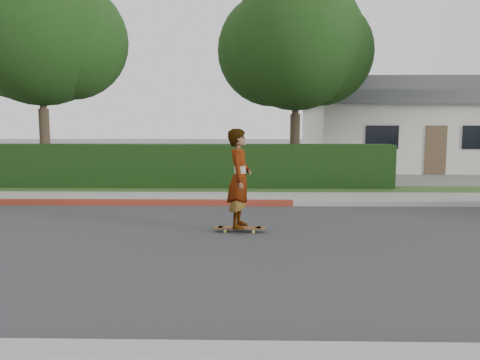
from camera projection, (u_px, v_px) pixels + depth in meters
The scene contains 13 objects.
ground at pixel (258, 246), 8.35m from camera, with size 120.00×120.00×0.00m, color slate.
road at pixel (258, 245), 8.35m from camera, with size 60.00×8.00×0.01m, color #2D2D30.
curb_near at pixel (265, 353), 4.27m from camera, with size 60.00×0.20×0.15m, color #9E9E99.
curb_far at pixel (255, 203), 12.41m from camera, with size 60.00×0.20×0.15m, color #9E9E99.
curb_red_section at pixel (69, 202), 12.52m from camera, with size 12.00×0.21×0.15m, color maroon.
sidewalk_far at pixel (255, 198), 13.31m from camera, with size 60.00×1.60×0.12m, color gray.
planting_strip at pixel (254, 191), 14.90m from camera, with size 60.00×1.60×0.10m, color #2D4C1E.
hedge at pixel (164, 167), 15.47m from camera, with size 15.00×1.00×1.50m, color black.
tree_left at pixel (42, 36), 16.51m from camera, with size 5.99×5.21×8.00m.
tree_center at pixel (295, 48), 16.86m from camera, with size 5.66×4.84×7.44m.
house at pixel (410, 125), 23.81m from camera, with size 10.60×8.60×4.30m.
skateboard at pixel (239, 228), 9.36m from camera, with size 1.07×0.26×0.10m.
skateboarder at pixel (239, 179), 9.24m from camera, with size 0.72×0.47×1.96m, color white.
Camera 1 is at (-0.14, -8.16, 2.16)m, focal length 35.00 mm.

